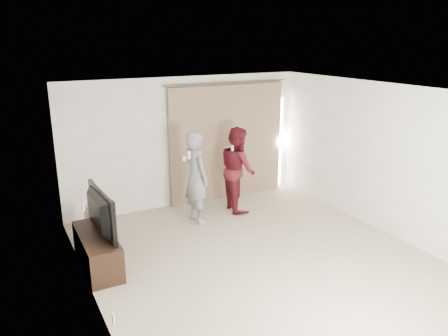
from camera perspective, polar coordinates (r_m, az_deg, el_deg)
The scene contains 10 objects.
floor at distance 7.00m, azimuth 4.47°, elevation -11.64°, with size 5.50×5.50×0.00m, color tan.
wall_back at distance 8.84m, azimuth -4.92°, elevation 3.43°, with size 5.00×0.04×2.60m, color white.
wall_left at distance 5.62m, azimuth -17.40°, elevation -5.14°, with size 0.04×5.50×2.60m.
ceiling at distance 6.21m, azimuth 5.01°, elevation 10.00°, with size 5.00×5.50×0.01m, color silver.
curtain at distance 9.19m, azimuth 0.52°, elevation 3.38°, with size 2.80×0.11×2.46m.
tv_console at distance 6.90m, azimuth -16.22°, elevation -10.32°, with size 0.47×1.36×0.52m, color black.
tv at distance 6.66m, azimuth -16.63°, elevation -5.69°, with size 1.18×0.15×0.68m, color black.
scratching_post at distance 8.02m, azimuth -16.89°, elevation -6.81°, with size 0.40×0.40×0.54m.
person_man at distance 8.02m, azimuth -3.64°, elevation -1.16°, with size 0.47×0.67×1.73m.
person_woman at distance 8.58m, azimuth 1.79°, elevation -0.12°, with size 0.74×0.89×1.67m.
Camera 1 is at (-3.36, -5.18, 3.31)m, focal length 35.00 mm.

